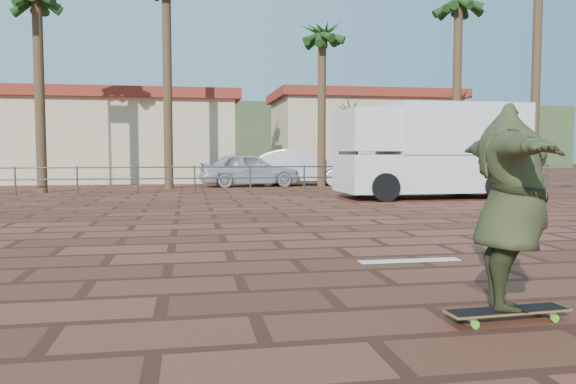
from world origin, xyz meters
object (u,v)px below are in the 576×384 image
at_px(longboard, 508,311).
at_px(skateboarder, 511,207).
at_px(car_white, 299,167).
at_px(car_silver, 249,170).
at_px(campervan, 431,149).

bearing_deg(longboard, skateboarder, -72.87).
bearing_deg(car_white, car_silver, 106.44).
bearing_deg(campervan, skateboarder, -112.67).
height_order(longboard, skateboarder, skateboarder).
bearing_deg(longboard, car_white, 80.30).
xyz_separation_m(car_silver, car_white, (2.32, 0.50, 0.08)).
relative_size(campervan, car_silver, 1.37).
distance_m(skateboarder, car_white, 20.56).
bearing_deg(car_white, longboard, 177.99).
height_order(car_silver, car_white, car_white).
distance_m(campervan, car_silver, 8.89).
bearing_deg(longboard, car_silver, 86.77).
distance_m(car_silver, car_white, 2.37).
relative_size(longboard, skateboarder, 0.52).
distance_m(longboard, car_white, 20.58).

